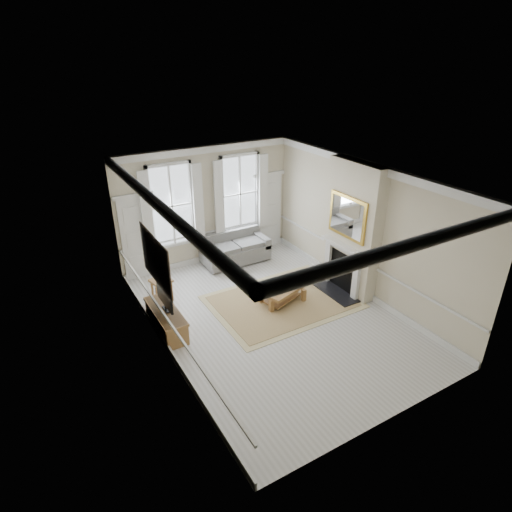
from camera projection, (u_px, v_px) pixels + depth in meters
floor at (273, 318)px, 10.13m from camera, size 7.20×7.20×0.00m
ceiling at (276, 177)px, 8.63m from camera, size 7.20×7.20×0.00m
back_wall at (207, 206)px, 12.17m from camera, size 5.20×0.00×5.20m
left_wall at (161, 283)px, 8.20m from camera, size 0.00×7.20×7.20m
right_wall at (363, 230)px, 10.56m from camera, size 0.00×7.20×7.20m
window_left at (172, 206)px, 11.57m from camera, size 1.26×0.20×2.20m
window_right at (240, 194)px, 12.52m from camera, size 1.26×0.20×2.20m
door_left at (138, 239)px, 11.45m from camera, size 0.90×0.08×2.30m
door_right at (268, 212)px, 13.31m from camera, size 0.90×0.08×2.30m
painting at (156, 260)px, 8.30m from camera, size 0.05×1.66×1.06m
chimney_breast at (352, 229)px, 10.64m from camera, size 0.35×1.70×3.38m
hearth at (334, 291)px, 11.18m from camera, size 0.55×1.50×0.05m
fireplace at (342, 265)px, 10.96m from camera, size 0.21×1.45×1.33m
mirror at (347, 217)px, 10.38m from camera, size 0.06×1.26×1.06m
sofa at (234, 250)px, 12.65m from camera, size 1.94×0.94×0.88m
side_table at (161, 284)px, 10.68m from camera, size 0.55×0.55×0.56m
rug at (282, 301)px, 10.75m from camera, size 3.50×2.60×0.02m
coffee_table at (283, 290)px, 10.61m from camera, size 1.26×0.96×0.42m
ceramic_pot_a at (273, 287)px, 10.47m from camera, size 0.12×0.12×0.12m
ceramic_pot_b at (291, 285)px, 10.61m from camera, size 0.14×0.14×0.10m
bowl at (282, 284)px, 10.66m from camera, size 0.34×0.34×0.06m
tv_stand at (166, 320)px, 9.57m from camera, size 0.48×1.50×0.54m
tv at (164, 295)px, 9.28m from camera, size 0.08×0.90×0.68m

